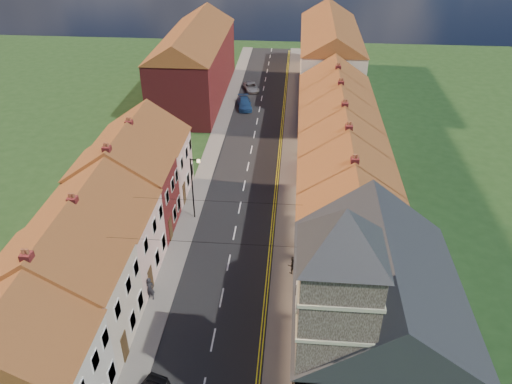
{
  "coord_description": "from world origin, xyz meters",
  "views": [
    {
      "loc": [
        4.8,
        -16.76,
        26.06
      ],
      "look_at": [
        1.76,
        19.32,
        3.5
      ],
      "focal_mm": 35.0,
      "sensor_mm": 36.0,
      "label": 1
    }
  ],
  "objects_px": {
    "pedestrian_left": "(150,289)",
    "pedestrian_right": "(292,265)",
    "car_far": "(244,104)",
    "car_distant": "(251,87)",
    "church": "(369,315)",
    "lamppost": "(193,185)"
  },
  "relations": [
    {
      "from": "church",
      "to": "pedestrian_left",
      "type": "xyz_separation_m",
      "value": [
        -14.46,
        6.06,
        -4.82
      ]
    },
    {
      "from": "car_far",
      "to": "car_distant",
      "type": "distance_m",
      "value": 6.72
    },
    {
      "from": "lamppost",
      "to": "car_far",
      "type": "distance_m",
      "value": 26.53
    },
    {
      "from": "car_far",
      "to": "car_distant",
      "type": "height_order",
      "value": "car_far"
    },
    {
      "from": "lamppost",
      "to": "pedestrian_right",
      "type": "relative_size",
      "value": 3.99
    },
    {
      "from": "car_far",
      "to": "pedestrian_left",
      "type": "xyz_separation_m",
      "value": [
        -3.04,
        -36.93,
        0.42
      ]
    },
    {
      "from": "church",
      "to": "pedestrian_right",
      "type": "relative_size",
      "value": 10.12
    },
    {
      "from": "church",
      "to": "car_far",
      "type": "relative_size",
      "value": 3.48
    },
    {
      "from": "church",
      "to": "pedestrian_left",
      "type": "height_order",
      "value": "church"
    },
    {
      "from": "car_far",
      "to": "church",
      "type": "bearing_deg",
      "value": -86.15
    },
    {
      "from": "pedestrian_left",
      "to": "pedestrian_right",
      "type": "bearing_deg",
      "value": 22.0
    },
    {
      "from": "lamppost",
      "to": "pedestrian_right",
      "type": "xyz_separation_m",
      "value": [
        8.91,
        -6.9,
        -2.67
      ]
    },
    {
      "from": "lamppost",
      "to": "pedestrian_right",
      "type": "distance_m",
      "value": 11.58
    },
    {
      "from": "church",
      "to": "pedestrian_left",
      "type": "relative_size",
      "value": 8.14
    },
    {
      "from": "car_distant",
      "to": "pedestrian_left",
      "type": "relative_size",
      "value": 2.1
    },
    {
      "from": "church",
      "to": "lamppost",
      "type": "xyz_separation_m",
      "value": [
        -13.17,
        16.68,
        -2.34
      ]
    },
    {
      "from": "car_distant",
      "to": "lamppost",
      "type": "bearing_deg",
      "value": -110.39
    },
    {
      "from": "car_far",
      "to": "pedestrian_left",
      "type": "bearing_deg",
      "value": -105.73
    },
    {
      "from": "car_distant",
      "to": "pedestrian_left",
      "type": "xyz_separation_m",
      "value": [
        -3.31,
        -43.65,
        0.51
      ]
    },
    {
      "from": "car_far",
      "to": "pedestrian_right",
      "type": "xyz_separation_m",
      "value": [
        7.16,
        -33.21,
        0.24
      ]
    },
    {
      "from": "pedestrian_right",
      "to": "church",
      "type": "bearing_deg",
      "value": 94.89
    },
    {
      "from": "church",
      "to": "pedestrian_right",
      "type": "distance_m",
      "value": 11.78
    }
  ]
}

